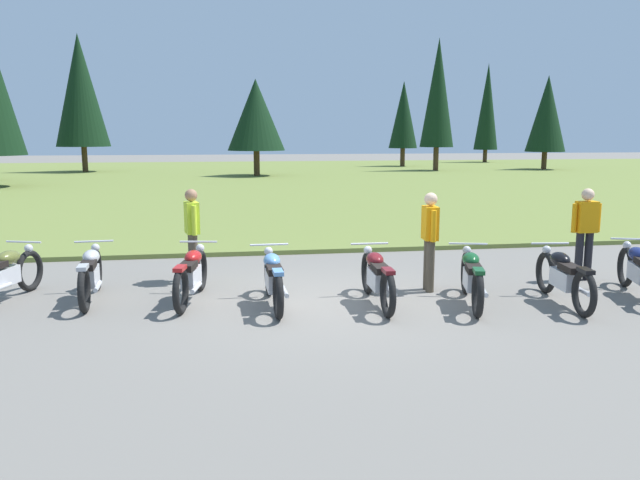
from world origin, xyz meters
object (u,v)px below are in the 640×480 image
motorcycle_red (191,274)px  motorcycle_sky_blue (273,278)px  motorcycle_olive (3,275)px  rider_in_hivis_vest (430,236)px  motorcycle_black (564,277)px  rider_near_row_end (192,230)px  rider_checking_bike (586,229)px  motorcycle_navy (640,270)px  motorcycle_silver (91,274)px  motorcycle_british_green (472,277)px  motorcycle_maroon (377,277)px

motorcycle_red → motorcycle_sky_blue: (1.25, -0.47, 0.00)m
motorcycle_olive → rider_in_hivis_vest: (6.87, -0.39, 0.51)m
motorcycle_black → rider_near_row_end: rider_near_row_end is taller
motorcycle_black → rider_checking_bike: (1.23, 1.45, 0.51)m
motorcycle_black → motorcycle_olive: bearing=170.0°
motorcycle_red → motorcycle_navy: 7.24m
rider_near_row_end → rider_checking_bike: (6.98, -0.99, 0.00)m
motorcycle_silver → motorcycle_black: 7.44m
motorcycle_british_green → rider_near_row_end: rider_near_row_end is taller
motorcycle_silver → motorcycle_maroon: (4.44, -0.94, 0.00)m
motorcycle_olive → rider_checking_bike: bearing=-0.5°
motorcycle_black → motorcycle_navy: 1.47m
rider_near_row_end → rider_in_hivis_vest: (3.96, -1.30, 0.00)m
motorcycle_black → motorcycle_navy: size_ratio=1.03×
motorcycle_sky_blue → rider_in_hivis_vest: 2.78m
motorcycle_british_green → motorcycle_navy: same height
motorcycle_maroon → rider_checking_bike: size_ratio=1.26×
motorcycle_olive → motorcycle_red: size_ratio=0.98×
motorcycle_sky_blue → motorcycle_british_green: (3.05, -0.41, 0.00)m
motorcycle_black → rider_checking_bike: rider_checking_bike is taller
motorcycle_silver → rider_near_row_end: rider_near_row_end is taller
motorcycle_sky_blue → motorcycle_olive: bearing=167.6°
motorcycle_olive → motorcycle_black: same height
motorcycle_maroon → motorcycle_black: 2.91m
motorcycle_black → motorcycle_british_green: bearing=172.1°
motorcycle_black → rider_in_hivis_vest: size_ratio=1.26×
rider_in_hivis_vest → motorcycle_black: bearing=-32.3°
motorcycle_maroon → rider_in_hivis_vest: bearing=33.0°
motorcycle_black → rider_checking_bike: bearing=49.7°
motorcycle_silver → rider_in_hivis_vest: (5.52, -0.24, 0.51)m
motorcycle_olive → motorcycle_navy: size_ratio=1.00×
motorcycle_maroon → motorcycle_navy: same height
motorcycle_black → motorcycle_navy: bearing=8.3°
motorcycle_olive → rider_near_row_end: rider_near_row_end is taller
motorcycle_silver → motorcycle_red: same height
motorcycle_olive → motorcycle_silver: size_ratio=0.97×
motorcycle_maroon → motorcycle_navy: size_ratio=1.04×
motorcycle_black → motorcycle_navy: same height
motorcycle_maroon → rider_checking_bike: 4.25m
motorcycle_olive → motorcycle_navy: same height
rider_checking_bike → motorcycle_olive: bearing=179.5°
motorcycle_silver → motorcycle_navy: same height
motorcycle_silver → rider_near_row_end: bearing=34.3°
motorcycle_navy → motorcycle_silver: bearing=172.5°
motorcycle_british_green → rider_in_hivis_vest: size_ratio=1.23×
rider_near_row_end → motorcycle_silver: bearing=-145.7°
motorcycle_silver → motorcycle_red: (1.58, -0.30, 0.00)m
motorcycle_red → rider_in_hivis_vest: bearing=0.9°
motorcycle_red → motorcycle_sky_blue: same height
motorcycle_red → rider_near_row_end: rider_near_row_end is taller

